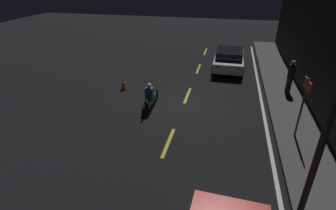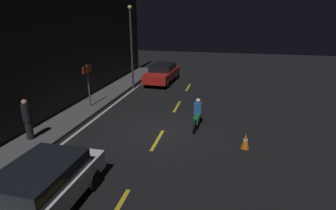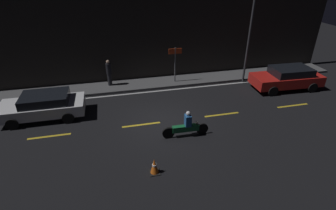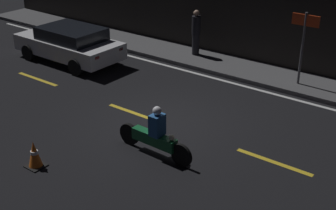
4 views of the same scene
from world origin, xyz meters
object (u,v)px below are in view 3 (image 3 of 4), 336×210
taxi_red (287,77)px  pedestrian (109,73)px  street_lamp (249,36)px  shop_sign (175,58)px  motorcycle (186,126)px  traffic_cone_near (154,166)px  sedan_white (43,105)px

taxi_red → pedestrian: size_ratio=2.61×
street_lamp → shop_sign: bearing=169.5°
motorcycle → traffic_cone_near: 2.91m
traffic_cone_near → shop_sign: bearing=70.1°
street_lamp → taxi_red: bearing=-36.2°
sedan_white → taxi_red: size_ratio=0.94×
motorcycle → traffic_cone_near: (-1.94, -2.16, -0.21)m
sedan_white → traffic_cone_near: (4.95, -5.61, -0.40)m
street_lamp → traffic_cone_near: bearing=-135.9°
pedestrian → shop_sign: size_ratio=0.73×
sedan_white → shop_sign: size_ratio=1.80×
motorcycle → traffic_cone_near: motorcycle is taller
shop_sign → street_lamp: street_lamp is taller
pedestrian → sedan_white: bearing=-138.0°
traffic_cone_near → motorcycle: bearing=48.0°
shop_sign → pedestrian: bearing=174.7°
motorcycle → sedan_white: bearing=154.7°
pedestrian → street_lamp: 9.50m
sedan_white → pedestrian: 4.84m
traffic_cone_near → street_lamp: street_lamp is taller
motorcycle → taxi_red: bearing=26.2°
taxi_red → motorcycle: taxi_red is taller
taxi_red → motorcycle: bearing=27.3°
taxi_red → street_lamp: street_lamp is taller
sedan_white → pedestrian: pedestrian is taller
pedestrian → street_lamp: bearing=-8.0°
sedan_white → taxi_red: (15.00, 0.29, 0.05)m
motorcycle → pedestrian: 7.48m
traffic_cone_near → pedestrian: (-1.36, 8.85, 0.71)m
motorcycle → shop_sign: shop_sign is taller
sedan_white → motorcycle: same height
traffic_cone_near → shop_sign: 9.10m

